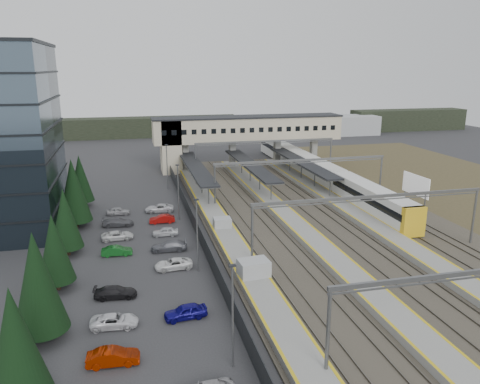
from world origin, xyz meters
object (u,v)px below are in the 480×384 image
object	(u,v)px
relay_cabin_far	(222,226)
footbridge	(235,132)
billboard	(416,186)
relay_cabin_near	(254,272)
train	(316,170)

from	to	relation	value
relay_cabin_far	footbridge	bearing A→B (deg)	74.52
relay_cabin_far	billboard	xyz separation A→B (m)	(30.95, 3.83, 2.57)
relay_cabin_near	footbridge	size ratio (longest dim) A/B	0.08
relay_cabin_near	train	xyz separation A→B (m)	(22.96, 39.36, 0.97)
billboard	relay_cabin_near	bearing A→B (deg)	-148.23
train	billboard	distance (m)	21.79
footbridge	train	bearing A→B (deg)	-50.39
relay_cabin_near	billboard	world-z (taller)	billboard
relay_cabin_far	relay_cabin_near	bearing A→B (deg)	-89.53
relay_cabin_far	footbridge	size ratio (longest dim) A/B	0.06
train	relay_cabin_far	bearing A→B (deg)	-133.77
train	billboard	xyz separation A→B (m)	(7.86, -20.27, 1.39)
train	billboard	world-z (taller)	billboard
relay_cabin_near	relay_cabin_far	distance (m)	15.26
footbridge	relay_cabin_near	bearing A→B (deg)	-101.13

